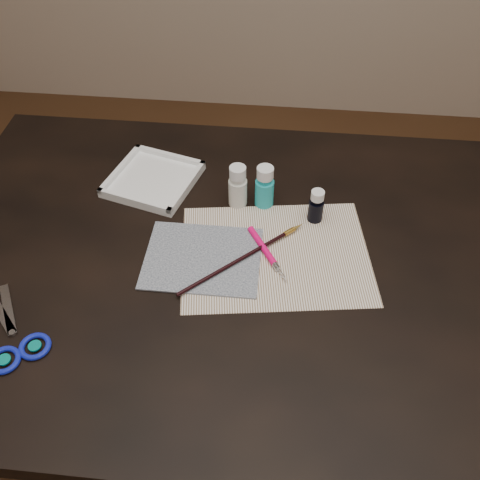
# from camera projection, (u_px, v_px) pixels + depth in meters

# --- Properties ---
(ground) EXTENTS (3.50, 3.50, 0.02)m
(ground) POSITION_uv_depth(u_px,v_px,m) (240.00, 424.00, 1.62)
(ground) COLOR #422614
(ground) RESTS_ON ground
(table) EXTENTS (1.30, 0.90, 0.75)m
(table) POSITION_uv_depth(u_px,v_px,m) (240.00, 357.00, 1.34)
(table) COLOR black
(table) RESTS_ON ground
(paper) EXTENTS (0.41, 0.34, 0.00)m
(paper) POSITION_uv_depth(u_px,v_px,m) (275.00, 254.00, 1.08)
(paper) COLOR white
(paper) RESTS_ON table
(canvas) EXTENTS (0.23, 0.18, 0.00)m
(canvas) POSITION_uv_depth(u_px,v_px,m) (203.00, 258.00, 1.07)
(canvas) COLOR #111B34
(canvas) RESTS_ON paper
(paint_bottle_white) EXTENTS (0.05, 0.05, 0.10)m
(paint_bottle_white) POSITION_uv_depth(u_px,v_px,m) (238.00, 186.00, 1.15)
(paint_bottle_white) COLOR silver
(paint_bottle_white) RESTS_ON table
(paint_bottle_cyan) EXTENTS (0.05, 0.05, 0.10)m
(paint_bottle_cyan) POSITION_uv_depth(u_px,v_px,m) (265.00, 186.00, 1.15)
(paint_bottle_cyan) COLOR #20B1BA
(paint_bottle_cyan) RESTS_ON table
(paint_bottle_navy) EXTENTS (0.03, 0.03, 0.08)m
(paint_bottle_navy) POSITION_uv_depth(u_px,v_px,m) (316.00, 206.00, 1.12)
(paint_bottle_navy) COLOR black
(paint_bottle_navy) RESTS_ON table
(paintbrush) EXTENTS (0.24, 0.22, 0.01)m
(paintbrush) POSITION_uv_depth(u_px,v_px,m) (244.00, 257.00, 1.06)
(paintbrush) COLOR black
(paintbrush) RESTS_ON canvas
(craft_knife) EXTENTS (0.09, 0.15, 0.01)m
(craft_knife) POSITION_uv_depth(u_px,v_px,m) (268.00, 254.00, 1.07)
(craft_knife) COLOR #F90865
(craft_knife) RESTS_ON paper
(scissors) EXTENTS (0.23, 0.23, 0.01)m
(scissors) POSITION_uv_depth(u_px,v_px,m) (5.00, 327.00, 0.95)
(scissors) COLOR silver
(scissors) RESTS_ON table
(palette_tray) EXTENTS (0.22, 0.22, 0.02)m
(palette_tray) POSITION_uv_depth(u_px,v_px,m) (153.00, 179.00, 1.22)
(palette_tray) COLOR white
(palette_tray) RESTS_ON table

